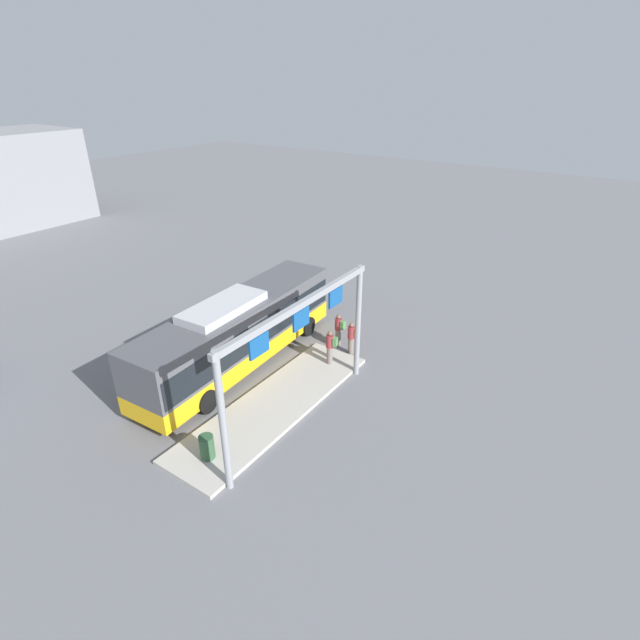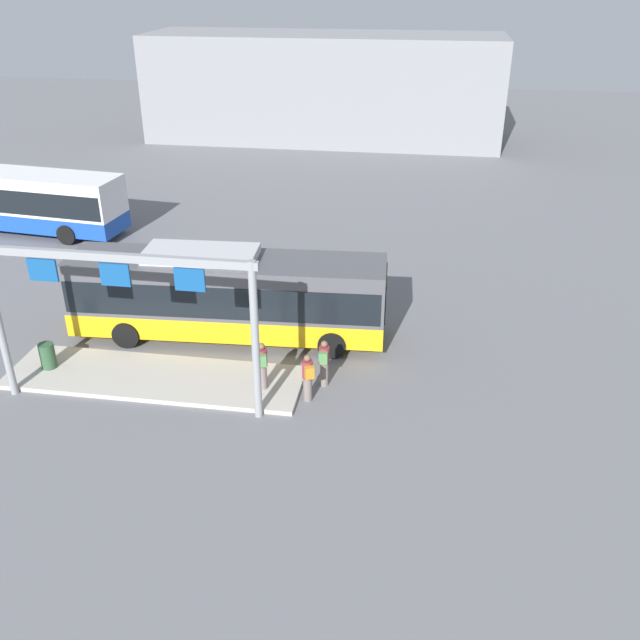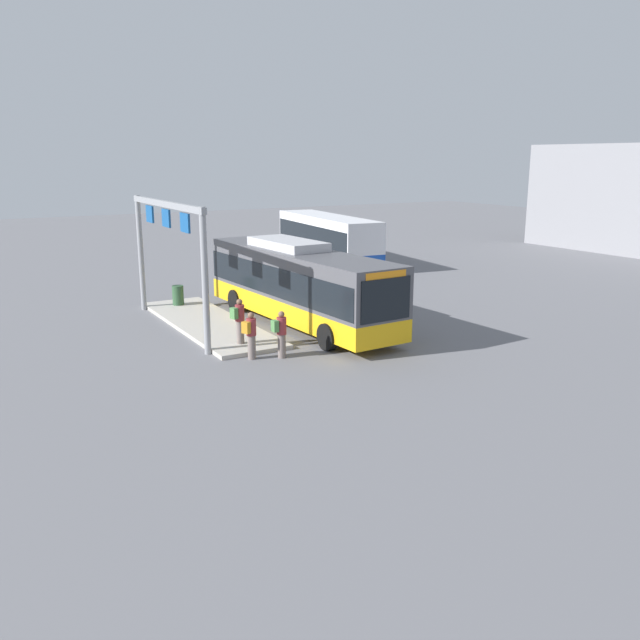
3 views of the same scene
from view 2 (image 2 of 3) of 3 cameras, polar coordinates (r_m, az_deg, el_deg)
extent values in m
plane|color=slate|center=(26.53, -7.35, -1.28)|extent=(120.00, 120.00, 0.00)
cube|color=#B2ADA3|center=(24.25, -13.37, -4.59)|extent=(10.00, 2.80, 0.16)
cube|color=#EAAD14|center=(26.17, -7.45, 0.21)|extent=(11.63, 3.13, 0.85)
cube|color=#4C4C51|center=(25.58, -7.64, 2.95)|extent=(11.63, 3.13, 1.90)
cube|color=black|center=(25.66, -7.61, 2.55)|extent=(11.40, 3.15, 1.20)
cube|color=black|center=(24.98, 5.40, 2.21)|extent=(0.16, 2.12, 1.50)
cube|color=#B7B7BC|center=(25.35, -9.70, 5.35)|extent=(4.12, 1.97, 0.36)
cube|color=orange|center=(24.63, 5.32, 4.00)|extent=(0.22, 1.75, 0.28)
cylinder|color=black|center=(26.79, 1.41, 0.46)|extent=(1.01, 0.35, 1.00)
cylinder|color=black|center=(24.68, 0.97, -2.04)|extent=(1.01, 0.35, 1.00)
cylinder|color=black|center=(28.29, -13.93, 1.14)|extent=(1.01, 0.35, 1.00)
cylinder|color=black|center=(26.30, -15.55, -1.16)|extent=(1.01, 0.35, 1.00)
cube|color=#1947AD|center=(39.84, -23.19, 7.82)|extent=(11.37, 3.66, 0.85)
cube|color=silver|center=(39.45, -23.55, 9.69)|extent=(11.37, 3.66, 1.90)
cube|color=black|center=(39.50, -23.50, 9.42)|extent=(11.15, 3.68, 1.20)
cylinder|color=black|center=(37.06, -19.99, 6.57)|extent=(1.03, 0.40, 1.00)
cylinder|color=black|center=(38.92, -18.07, 7.83)|extent=(1.03, 0.40, 1.00)
cylinder|color=slate|center=(23.13, 0.34, -4.43)|extent=(0.29, 0.29, 0.85)
cylinder|color=maroon|center=(22.76, 0.35, -2.88)|extent=(0.35, 0.35, 0.60)
sphere|color=brown|center=(22.56, 0.35, -1.98)|extent=(0.22, 0.22, 0.22)
cube|color=#4C8447|center=(22.52, 0.27, -3.14)|extent=(0.29, 0.19, 0.40)
cylinder|color=slate|center=(22.75, -4.70, -4.65)|extent=(0.34, 0.34, 0.85)
cylinder|color=maroon|center=(22.38, -4.77, -3.07)|extent=(0.41, 0.41, 0.60)
sphere|color=brown|center=(22.18, -4.81, -2.16)|extent=(0.22, 0.22, 0.22)
cube|color=#4C8447|center=(22.14, -4.76, -3.34)|extent=(0.32, 0.24, 0.40)
cylinder|color=slate|center=(22.38, -1.02, -5.64)|extent=(0.37, 0.37, 0.85)
cylinder|color=maroon|center=(21.99, -1.03, -4.05)|extent=(0.45, 0.45, 0.60)
sphere|color=brown|center=(21.78, -1.04, -3.13)|extent=(0.22, 0.22, 0.22)
cube|color=#BF7F1E|center=(21.76, -0.87, -4.33)|extent=(0.33, 0.28, 0.40)
cylinder|color=gray|center=(20.59, -5.31, -1.85)|extent=(0.24, 0.24, 5.20)
cube|color=gray|center=(20.88, -16.61, 4.96)|extent=(8.58, 0.20, 0.24)
cube|color=#144C8C|center=(22.11, -21.73, 3.82)|extent=(0.90, 0.08, 0.70)
cube|color=#144C8C|center=(21.08, -16.41, 3.57)|extent=(0.90, 0.08, 0.70)
cube|color=#144C8C|center=(20.25, -10.61, 3.27)|extent=(0.90, 0.08, 0.70)
cube|color=gray|center=(56.69, 0.35, 18.46)|extent=(26.87, 8.00, 7.80)
cylinder|color=#2D5133|center=(25.55, -21.38, -2.73)|extent=(0.52, 0.52, 0.90)
camera|label=1|loc=(22.46, -61.65, 12.63)|focal=27.13mm
camera|label=3|loc=(20.30, 64.73, -5.82)|focal=37.28mm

